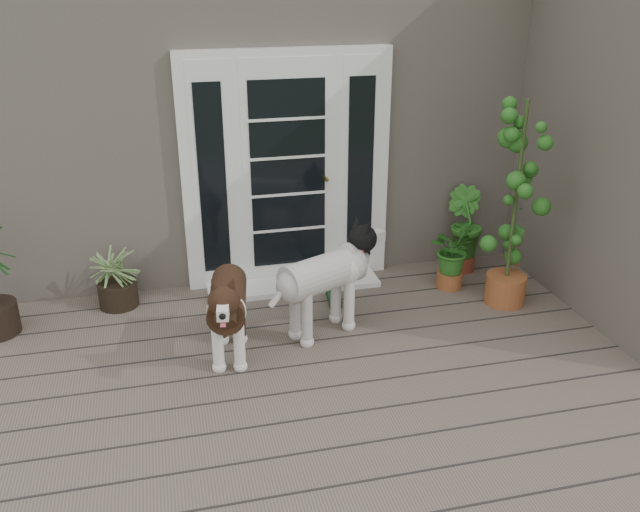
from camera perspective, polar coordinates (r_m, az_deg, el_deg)
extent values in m
cube|color=#6B5B4C|center=(4.82, 5.09, -13.20)|extent=(6.20, 4.60, 0.12)
cube|color=#665E54|center=(8.12, -4.27, 13.62)|extent=(7.40, 4.00, 3.10)
cube|color=white|center=(6.19, -2.78, 7.18)|extent=(1.90, 0.14, 2.15)
cube|color=white|center=(6.39, -2.25, -2.40)|extent=(1.60, 0.40, 0.05)
imported|color=#1B5D1A|center=(6.39, 10.95, -0.39)|extent=(0.60, 0.60, 0.54)
imported|color=#21641C|center=(6.78, 11.89, 1.31)|extent=(0.54, 0.54, 0.62)
imported|color=#185519|center=(7.11, 17.19, 1.81)|extent=(0.49, 0.49, 0.62)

